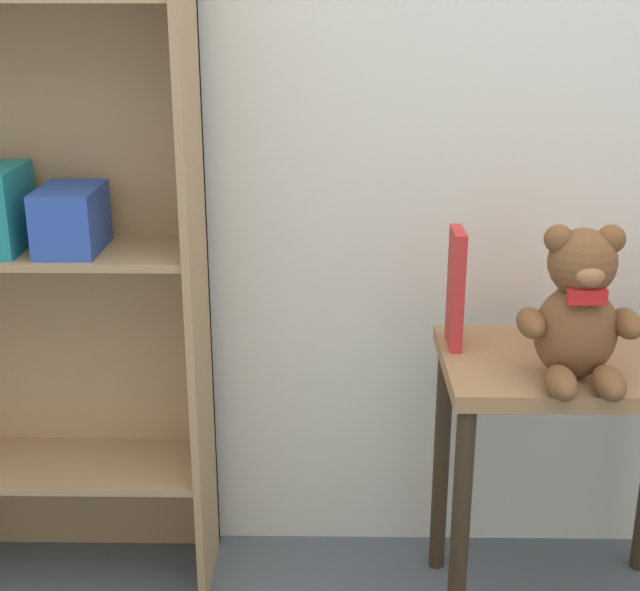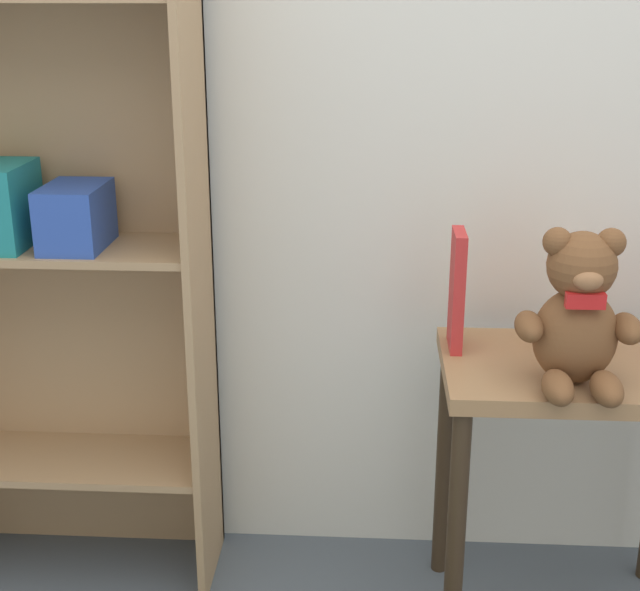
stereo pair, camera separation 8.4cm
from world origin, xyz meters
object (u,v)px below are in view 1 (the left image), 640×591
(book_standing_red, at_px, (456,288))
(book_standing_orange, at_px, (572,295))
(bookshelf_side, at_px, (38,202))
(teddy_bear, at_px, (579,312))
(display_table, at_px, (572,410))

(book_standing_red, height_order, book_standing_orange, book_standing_red)
(bookshelf_side, relative_size, teddy_bear, 5.26)
(display_table, xyz_separation_m, teddy_bear, (-0.04, -0.11, 0.27))
(display_table, bearing_deg, book_standing_red, 163.57)
(teddy_bear, height_order, book_standing_orange, teddy_bear)
(bookshelf_side, xyz_separation_m, book_standing_orange, (1.20, -0.09, -0.19))
(display_table, distance_m, book_standing_red, 0.37)
(teddy_bear, relative_size, book_standing_red, 1.21)
(book_standing_red, bearing_deg, bookshelf_side, 174.29)
(bookshelf_side, relative_size, book_standing_orange, 7.29)
(book_standing_orange, bearing_deg, display_table, -91.73)
(book_standing_red, bearing_deg, display_table, -16.42)
(teddy_bear, relative_size, book_standing_orange, 1.39)
(bookshelf_side, height_order, book_standing_red, bookshelf_side)
(bookshelf_side, distance_m, teddy_bear, 1.20)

